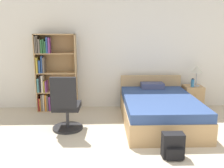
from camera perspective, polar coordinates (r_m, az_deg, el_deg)
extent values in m
cube|color=white|center=(5.88, 2.36, 7.14)|extent=(9.00, 0.06, 2.60)
cube|color=tan|center=(5.85, -16.81, 2.36)|extent=(0.02, 0.30, 1.74)
cube|color=tan|center=(5.69, -8.22, 2.49)|extent=(0.02, 0.30, 1.74)
cube|color=#A48256|center=(5.89, -12.32, 2.68)|extent=(0.90, 0.01, 1.74)
cube|color=tan|center=(5.96, -12.19, -5.75)|extent=(0.86, 0.29, 0.02)
cube|color=maroon|center=(5.97, -16.17, -4.35)|extent=(0.02, 0.22, 0.30)
cube|color=orange|center=(5.96, -15.86, -4.40)|extent=(0.03, 0.22, 0.28)
cube|color=#665B51|center=(5.94, -15.54, -4.00)|extent=(0.04, 0.21, 0.38)
cube|color=beige|center=(5.93, -15.18, -3.98)|extent=(0.03, 0.21, 0.38)
cube|color=orange|center=(5.91, -14.77, -4.06)|extent=(0.04, 0.19, 0.37)
cube|color=#665B51|center=(5.92, -14.36, -4.11)|extent=(0.03, 0.23, 0.35)
cube|color=#7A387F|center=(5.91, -13.90, -4.22)|extent=(0.04, 0.22, 0.33)
cube|color=teal|center=(5.89, -13.41, -4.31)|extent=(0.04, 0.19, 0.32)
cube|color=tan|center=(5.84, -12.38, -1.68)|extent=(0.86, 0.29, 0.02)
cube|color=teal|center=(5.84, -16.38, -0.22)|extent=(0.04, 0.19, 0.31)
cube|color=black|center=(5.85, -15.93, 0.07)|extent=(0.03, 0.24, 0.36)
cube|color=beige|center=(5.82, -15.54, 0.11)|extent=(0.04, 0.19, 0.38)
cube|color=gold|center=(5.83, -15.08, -0.47)|extent=(0.03, 0.21, 0.25)
cube|color=#7A387F|center=(5.83, -14.72, -0.46)|extent=(0.03, 0.24, 0.25)
cube|color=tan|center=(5.75, -12.58, 2.53)|extent=(0.86, 0.29, 0.02)
cube|color=gold|center=(5.77, -16.62, 4.17)|extent=(0.04, 0.20, 0.34)
cube|color=navy|center=(5.77, -16.04, 3.88)|extent=(0.04, 0.22, 0.28)
cube|color=navy|center=(5.74, -15.61, 4.34)|extent=(0.03, 0.20, 0.37)
cube|color=#665B51|center=(5.75, -15.21, 4.22)|extent=(0.03, 0.23, 0.34)
cube|color=tan|center=(5.70, -12.78, 6.85)|extent=(0.86, 0.29, 0.02)
cube|color=#665B51|center=(5.75, -16.95, 8.61)|extent=(0.03, 0.23, 0.37)
cube|color=#665B51|center=(5.74, -16.62, 8.70)|extent=(0.02, 0.23, 0.38)
cube|color=#665B51|center=(5.71, -16.20, 8.30)|extent=(0.04, 0.19, 0.30)
cube|color=#2D6638|center=(5.71, -15.68, 8.27)|extent=(0.03, 0.22, 0.29)
cube|color=#2D6638|center=(5.71, -15.22, 8.37)|extent=(0.03, 0.24, 0.30)
cube|color=#2D6638|center=(5.69, -14.88, 8.15)|extent=(0.03, 0.21, 0.26)
cube|color=navy|center=(5.67, -14.53, 8.60)|extent=(0.04, 0.20, 0.35)
cube|color=#7A387F|center=(5.65, -14.11, 8.55)|extent=(0.03, 0.17, 0.33)
cube|color=tan|center=(5.67, -12.99, 11.03)|extent=(0.90, 0.30, 0.02)
cube|color=tan|center=(5.05, 10.73, -6.88)|extent=(1.39, 2.08, 0.38)
cube|color=#334C84|center=(4.97, 10.86, -3.93)|extent=(1.37, 2.04, 0.17)
cube|color=tan|center=(5.93, 8.73, -1.82)|extent=(1.39, 0.08, 0.79)
cube|color=#4C5175|center=(5.68, 9.18, -0.32)|extent=(0.50, 0.30, 0.12)
cylinder|color=#232326|center=(4.85, -10.05, -9.81)|extent=(0.57, 0.57, 0.04)
cylinder|color=#333338|center=(4.78, -10.14, -7.60)|extent=(0.06, 0.06, 0.36)
cube|color=black|center=(4.70, -10.25, -4.97)|extent=(0.50, 0.50, 0.10)
cube|color=black|center=(4.35, -11.05, -2.00)|extent=(0.44, 0.09, 0.55)
cube|color=tan|center=(6.11, 17.91, -2.98)|extent=(0.42, 0.40, 0.56)
sphere|color=tan|center=(5.89, 18.67, -2.47)|extent=(0.02, 0.02, 0.02)
cylinder|color=#B2B2B7|center=(6.03, 18.62, -0.38)|extent=(0.16, 0.16, 0.02)
cylinder|color=#B2B2B7|center=(6.00, 18.72, 1.13)|extent=(0.02, 0.02, 0.30)
cone|color=beige|center=(5.96, 18.88, 3.31)|extent=(0.25, 0.25, 0.16)
cylinder|color=teal|center=(5.91, 17.94, 0.21)|extent=(0.07, 0.07, 0.18)
cylinder|color=#2D2D33|center=(5.89, 18.00, 1.15)|extent=(0.05, 0.05, 0.02)
cube|color=black|center=(3.84, 13.73, -13.43)|extent=(0.31, 0.18, 0.37)
cube|color=black|center=(3.77, 14.16, -15.32)|extent=(0.24, 0.06, 0.17)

